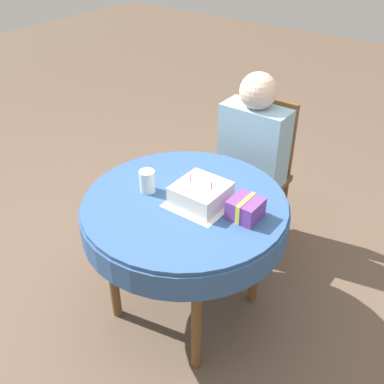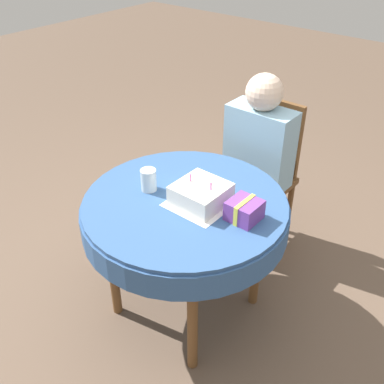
{
  "view_description": "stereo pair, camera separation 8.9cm",
  "coord_description": "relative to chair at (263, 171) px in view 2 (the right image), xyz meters",
  "views": [
    {
      "loc": [
        1.07,
        -1.38,
        1.93
      ],
      "look_at": [
        0.04,
        0.01,
        0.78
      ],
      "focal_mm": 42.0,
      "sensor_mm": 36.0,
      "label": 1
    },
    {
      "loc": [
        1.14,
        -1.32,
        1.93
      ],
      "look_at": [
        0.04,
        0.01,
        0.78
      ],
      "focal_mm": 42.0,
      "sensor_mm": 36.0,
      "label": 2
    }
  ],
  "objects": [
    {
      "name": "ground_plane",
      "position": [
        0.04,
        -0.78,
        -0.51
      ],
      "size": [
        12.0,
        12.0,
        0.0
      ],
      "primitive_type": "plane",
      "color": "brown"
    },
    {
      "name": "person",
      "position": [
        0.0,
        -0.09,
        0.19
      ],
      "size": [
        0.39,
        0.29,
        1.14
      ],
      "rotation": [
        0.0,
        0.0,
        0.0
      ],
      "color": "beige",
      "rests_on": "ground_plane"
    },
    {
      "name": "gift_box",
      "position": [
        0.33,
        -0.72,
        0.26
      ],
      "size": [
        0.14,
        0.14,
        0.1
      ],
      "color": "#753D99",
      "rests_on": "dining_table"
    },
    {
      "name": "napkin",
      "position": [
        0.11,
        -0.75,
        0.21
      ],
      "size": [
        0.28,
        0.28,
        0.0
      ],
      "color": "white",
      "rests_on": "dining_table"
    },
    {
      "name": "chair",
      "position": [
        0.0,
        0.0,
        0.0
      ],
      "size": [
        0.39,
        0.39,
        0.94
      ],
      "rotation": [
        0.0,
        0.0,
        0.0
      ],
      "color": "brown",
      "rests_on": "ground_plane"
    },
    {
      "name": "drinking_glass",
      "position": [
        -0.16,
        -0.82,
        0.27
      ],
      "size": [
        0.08,
        0.08,
        0.11
      ],
      "color": "silver",
      "rests_on": "dining_table"
    },
    {
      "name": "birthday_cake",
      "position": [
        0.11,
        -0.75,
        0.26
      ],
      "size": [
        0.23,
        0.23,
        0.14
      ],
      "color": "white",
      "rests_on": "dining_table"
    },
    {
      "name": "dining_table",
      "position": [
        0.04,
        -0.78,
        0.12
      ],
      "size": [
        1.0,
        1.0,
        0.72
      ],
      "color": "#335689",
      "rests_on": "ground_plane"
    }
  ]
}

